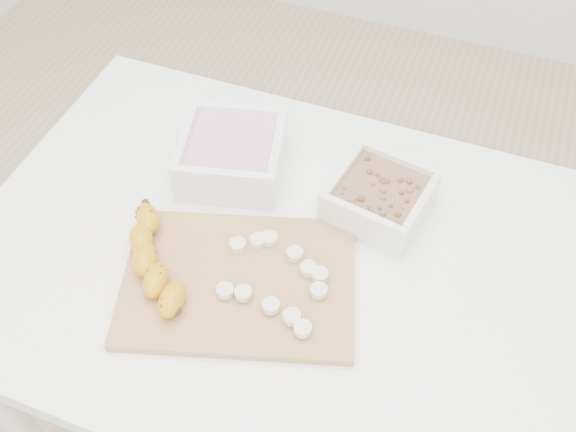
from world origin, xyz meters
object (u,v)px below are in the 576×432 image
(cutting_board, at_px, (239,282))
(bowl_yogurt, at_px, (232,154))
(banana, at_px, (155,261))
(table, at_px, (282,287))
(bowl_granola, at_px, (380,197))

(cutting_board, bearing_deg, bowl_yogurt, 115.73)
(cutting_board, relative_size, banana, 1.67)
(banana, bearing_deg, cutting_board, -18.33)
(bowl_yogurt, height_order, banana, bowl_yogurt)
(table, relative_size, cutting_board, 2.89)
(bowl_granola, bearing_deg, cutting_board, -126.28)
(bowl_yogurt, relative_size, banana, 0.99)
(table, xyz_separation_m, bowl_yogurt, (-0.14, 0.14, 0.14))
(banana, bearing_deg, table, 2.10)
(cutting_board, bearing_deg, bowl_granola, 53.72)
(bowl_yogurt, distance_m, cutting_board, 0.24)
(banana, bearing_deg, bowl_granola, 10.72)
(table, distance_m, bowl_granola, 0.22)
(table, bearing_deg, banana, -148.27)
(bowl_granola, height_order, cutting_board, bowl_granola)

